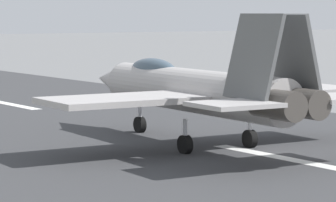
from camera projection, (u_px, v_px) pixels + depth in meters
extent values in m
plane|color=slate|center=(271.00, 156.00, 35.44)|extent=(400.00, 400.00, 0.00)
cube|color=#37383A|center=(271.00, 156.00, 35.44)|extent=(240.00, 26.00, 0.02)
cube|color=white|center=(283.00, 158.00, 34.85)|extent=(8.00, 0.70, 0.00)
cube|color=white|center=(8.00, 104.00, 55.66)|extent=(8.00, 0.70, 0.00)
cylinder|color=#AEAAA8|center=(195.00, 91.00, 38.11)|extent=(12.42, 2.57, 1.85)
cone|color=#AEAAA8|center=(112.00, 80.00, 44.58)|extent=(2.93, 1.74, 1.57)
ellipsoid|color=#3F5160|center=(153.00, 70.00, 41.01)|extent=(3.66, 1.31, 1.10)
cylinder|color=#47423D|center=(277.00, 105.00, 32.44)|extent=(2.26, 1.23, 1.10)
cylinder|color=#47423D|center=(300.00, 103.00, 33.00)|extent=(2.26, 1.23, 1.10)
cube|color=#AEAAA8|center=(122.00, 100.00, 35.21)|extent=(3.75, 6.36, 0.24)
cube|color=#AEAAA8|center=(284.00, 91.00, 39.33)|extent=(3.75, 6.36, 0.24)
cube|color=#AEAAA8|center=(235.00, 104.00, 31.48)|extent=(2.56, 2.93, 0.16)
cube|color=#535556|center=(254.00, 57.00, 32.90)|extent=(2.65, 1.10, 3.14)
cube|color=#535556|center=(292.00, 55.00, 33.83)|extent=(2.65, 1.10, 3.14)
cylinder|color=silver|center=(140.00, 118.00, 42.31)|extent=(0.18, 0.18, 1.40)
cylinder|color=black|center=(140.00, 125.00, 42.35)|extent=(0.78, 0.34, 0.76)
cylinder|color=silver|center=(185.00, 137.00, 35.91)|extent=(0.18, 0.18, 1.40)
cylinder|color=black|center=(185.00, 145.00, 35.95)|extent=(0.78, 0.34, 0.76)
cylinder|color=silver|center=(250.00, 131.00, 37.56)|extent=(0.18, 0.18, 1.40)
cylinder|color=black|center=(250.00, 139.00, 37.59)|extent=(0.78, 0.34, 0.76)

